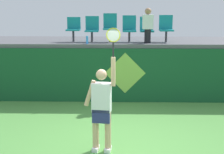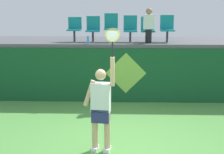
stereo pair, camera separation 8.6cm
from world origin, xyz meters
name	(u,v)px [view 1 (the left image)]	position (x,y,z in m)	size (l,w,h in m)	color
ground_plane	(119,147)	(0.00, 0.00, 0.00)	(40.00, 40.00, 0.00)	#519342
court_back_wall	(119,75)	(0.00, 3.55, 0.85)	(12.59, 0.20, 1.69)	#144C28
spectator_platform	(120,42)	(0.00, 4.86, 1.75)	(12.59, 2.72, 0.12)	#56565B
tennis_player	(102,106)	(-0.35, -0.21, 0.97)	(0.75, 0.31, 2.55)	white
water_bottle	(87,40)	(-1.00, 3.63, 1.94)	(0.07, 0.07, 0.24)	#338CE5
stadium_chair_0	(73,28)	(-1.51, 4.29, 2.26)	(0.44, 0.42, 0.80)	#38383D
stadium_chair_1	(92,28)	(-0.90, 4.30, 2.26)	(0.44, 0.42, 0.83)	#38383D
stadium_chair_2	(110,26)	(-0.31, 4.30, 2.32)	(0.44, 0.42, 0.92)	#38383D
stadium_chair_3	(129,28)	(0.31, 4.30, 2.27)	(0.44, 0.42, 0.85)	#38383D
stadium_chair_4	(147,28)	(0.88, 4.30, 2.25)	(0.44, 0.42, 0.81)	#38383D
stadium_chair_5	(166,27)	(1.51, 4.30, 2.28)	(0.44, 0.42, 0.86)	#38383D
spectator_0	(148,25)	(0.88, 3.90, 2.39)	(0.34, 0.20, 1.09)	black
wall_signage_mount	(125,102)	(0.18, 3.44, 0.00)	(1.27, 0.01, 1.57)	#144C28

